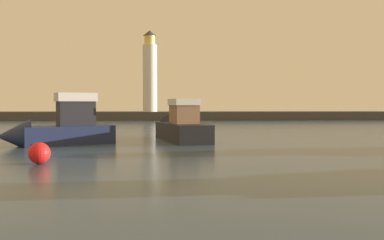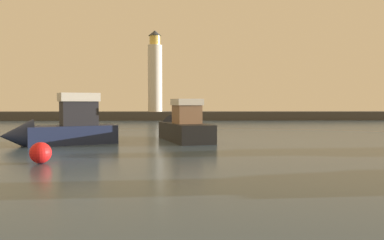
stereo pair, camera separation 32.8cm
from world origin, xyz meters
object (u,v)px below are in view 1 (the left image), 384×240
object	(u,v)px
motorboat_0	(57,128)
motorboat_1	(178,127)
lighthouse	(150,73)
mooring_buoy	(39,153)

from	to	relation	value
motorboat_0	motorboat_1	xyz separation A→B (m)	(8.71, 3.75, -0.20)
motorboat_1	lighthouse	bearing A→B (deg)	97.00
motorboat_0	lighthouse	bearing A→B (deg)	84.45
motorboat_0	mooring_buoy	bearing A→B (deg)	-78.74
lighthouse	mooring_buoy	size ratio (longest dim) A/B	13.57
motorboat_0	motorboat_1	bearing A→B (deg)	23.31
motorboat_1	motorboat_0	bearing A→B (deg)	-156.69
motorboat_1	mooring_buoy	size ratio (longest dim) A/B	8.72
lighthouse	motorboat_0	bearing A→B (deg)	-95.55
motorboat_1	mooring_buoy	xyz separation A→B (m)	(-6.93, -12.67, -0.47)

